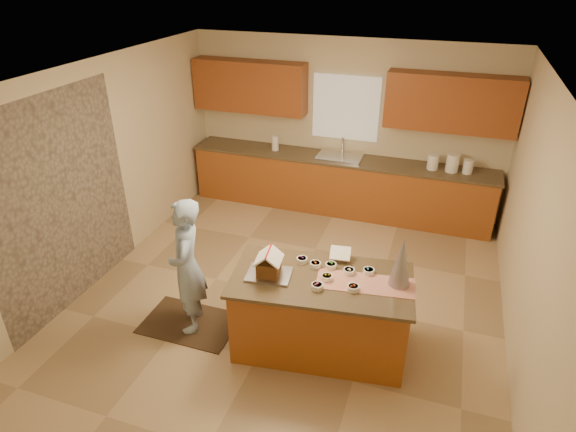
# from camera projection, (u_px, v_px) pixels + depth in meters

# --- Properties ---
(floor) EXTENTS (5.50, 5.50, 0.00)m
(floor) POSITION_uv_depth(u_px,v_px,m) (290.00, 295.00, 6.07)
(floor) COLOR tan
(floor) RESTS_ON ground
(ceiling) EXTENTS (5.50, 5.50, 0.00)m
(ceiling) POSITION_uv_depth(u_px,v_px,m) (291.00, 75.00, 4.80)
(ceiling) COLOR silver
(ceiling) RESTS_ON floor
(wall_back) EXTENTS (5.50, 5.50, 0.00)m
(wall_back) POSITION_uv_depth(u_px,v_px,m) (345.00, 126.00, 7.73)
(wall_back) COLOR beige
(wall_back) RESTS_ON floor
(wall_front) EXTENTS (5.50, 5.50, 0.00)m
(wall_front) POSITION_uv_depth(u_px,v_px,m) (157.00, 375.00, 3.14)
(wall_front) COLOR beige
(wall_front) RESTS_ON floor
(wall_left) EXTENTS (5.50, 5.50, 0.00)m
(wall_left) POSITION_uv_depth(u_px,v_px,m) (103.00, 170.00, 6.14)
(wall_left) COLOR beige
(wall_left) RESTS_ON floor
(wall_right) EXTENTS (5.50, 5.50, 0.00)m
(wall_right) POSITION_uv_depth(u_px,v_px,m) (534.00, 234.00, 4.73)
(wall_right) COLOR beige
(wall_right) RESTS_ON floor
(stone_accent) EXTENTS (0.00, 2.50, 2.50)m
(stone_accent) POSITION_uv_depth(u_px,v_px,m) (62.00, 204.00, 5.51)
(stone_accent) COLOR gray
(stone_accent) RESTS_ON wall_left
(window_curtain) EXTENTS (1.05, 0.03, 1.00)m
(window_curtain) POSITION_uv_depth(u_px,v_px,m) (346.00, 108.00, 7.56)
(window_curtain) COLOR white
(window_curtain) RESTS_ON wall_back
(back_counter_base) EXTENTS (4.80, 0.60, 0.88)m
(back_counter_base) POSITION_uv_depth(u_px,v_px,m) (338.00, 185.00, 7.91)
(back_counter_base) COLOR #98441F
(back_counter_base) RESTS_ON floor
(back_counter_top) EXTENTS (4.85, 0.63, 0.04)m
(back_counter_top) POSITION_uv_depth(u_px,v_px,m) (339.00, 159.00, 7.69)
(back_counter_top) COLOR brown
(back_counter_top) RESTS_ON back_counter_base
(upper_cabinet_left) EXTENTS (1.85, 0.35, 0.80)m
(upper_cabinet_left) POSITION_uv_depth(u_px,v_px,m) (250.00, 86.00, 7.76)
(upper_cabinet_left) COLOR brown
(upper_cabinet_left) RESTS_ON wall_back
(upper_cabinet_right) EXTENTS (1.85, 0.35, 0.80)m
(upper_cabinet_right) POSITION_uv_depth(u_px,v_px,m) (452.00, 103.00, 6.88)
(upper_cabinet_right) COLOR brown
(upper_cabinet_right) RESTS_ON wall_back
(sink) EXTENTS (0.70, 0.45, 0.12)m
(sink) POSITION_uv_depth(u_px,v_px,m) (339.00, 160.00, 7.70)
(sink) COLOR silver
(sink) RESTS_ON back_counter_top
(faucet) EXTENTS (0.03, 0.03, 0.28)m
(faucet) POSITION_uv_depth(u_px,v_px,m) (343.00, 146.00, 7.77)
(faucet) COLOR silver
(faucet) RESTS_ON back_counter_top
(island_base) EXTENTS (1.84, 1.09, 0.85)m
(island_base) POSITION_uv_depth(u_px,v_px,m) (320.00, 315.00, 5.08)
(island_base) COLOR #98441F
(island_base) RESTS_ON floor
(island_top) EXTENTS (1.93, 1.18, 0.04)m
(island_top) POSITION_uv_depth(u_px,v_px,m) (322.00, 280.00, 4.87)
(island_top) COLOR brown
(island_top) RESTS_ON island_base
(table_runner) EXTENTS (1.00, 0.47, 0.01)m
(table_runner) POSITION_uv_depth(u_px,v_px,m) (365.00, 283.00, 4.79)
(table_runner) COLOR red
(table_runner) RESTS_ON island_top
(baking_tray) EXTENTS (0.48, 0.38, 0.02)m
(baking_tray) POSITION_uv_depth(u_px,v_px,m) (269.00, 274.00, 4.91)
(baking_tray) COLOR silver
(baking_tray) RESTS_ON island_top
(cookbook) EXTENTS (0.23, 0.19, 0.09)m
(cookbook) POSITION_uv_depth(u_px,v_px,m) (340.00, 253.00, 5.11)
(cookbook) COLOR white
(cookbook) RESTS_ON island_top
(tinsel_tree) EXTENTS (0.24, 0.24, 0.53)m
(tinsel_tree) POSITION_uv_depth(u_px,v_px,m) (401.00, 262.00, 4.65)
(tinsel_tree) COLOR silver
(tinsel_tree) RESTS_ON island_top
(rug) EXTENTS (1.07, 0.70, 0.01)m
(rug) POSITION_uv_depth(u_px,v_px,m) (190.00, 323.00, 5.59)
(rug) COLOR black
(rug) RESTS_ON floor
(boy) EXTENTS (0.57, 0.68, 1.57)m
(boy) POSITION_uv_depth(u_px,v_px,m) (187.00, 267.00, 5.20)
(boy) COLOR #93AED1
(boy) RESTS_ON rug
(canister_a) EXTENTS (0.16, 0.16, 0.23)m
(canister_a) POSITION_uv_depth(u_px,v_px,m) (433.00, 162.00, 7.23)
(canister_a) COLOR white
(canister_a) RESTS_ON back_counter_top
(canister_b) EXTENTS (0.18, 0.18, 0.27)m
(canister_b) POSITION_uv_depth(u_px,v_px,m) (453.00, 163.00, 7.14)
(canister_b) COLOR white
(canister_b) RESTS_ON back_counter_top
(canister_c) EXTENTS (0.14, 0.14, 0.20)m
(canister_c) POSITION_uv_depth(u_px,v_px,m) (468.00, 167.00, 7.09)
(canister_c) COLOR white
(canister_c) RESTS_ON back_counter_top
(paper_towel) EXTENTS (0.11, 0.11, 0.25)m
(paper_towel) POSITION_uv_depth(u_px,v_px,m) (275.00, 143.00, 7.93)
(paper_towel) COLOR white
(paper_towel) RESTS_ON back_counter_top
(gingerbread_house) EXTENTS (0.30, 0.30, 0.27)m
(gingerbread_house) POSITION_uv_depth(u_px,v_px,m) (269.00, 265.00, 4.85)
(gingerbread_house) COLOR brown
(gingerbread_house) RESTS_ON baking_tray
(candy_bowls) EXTENTS (0.82, 0.53, 0.05)m
(candy_bowls) POSITION_uv_depth(u_px,v_px,m) (333.00, 273.00, 4.90)
(candy_bowls) COLOR #D04924
(candy_bowls) RESTS_ON island_top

